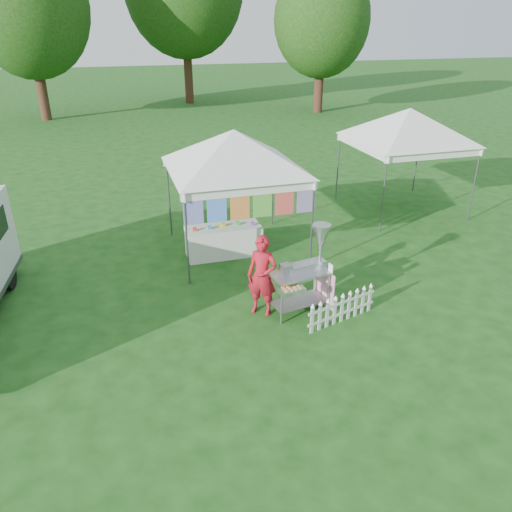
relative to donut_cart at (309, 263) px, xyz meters
name	(u,v)px	position (x,y,z in m)	size (l,w,h in m)	color
ground	(282,323)	(-0.64, -0.33, -1.03)	(120.00, 120.00, 0.00)	#174814
canopy_main	(234,130)	(-0.64, 3.17, 1.95)	(4.24, 4.24, 3.45)	#59595E
canopy_right	(411,108)	(4.86, 4.67, 1.96)	(4.24, 4.24, 3.45)	#59595E
tree_left	(27,7)	(-6.64, 23.67, 4.80)	(6.40, 6.40, 9.53)	#381F14
tree_right	(322,20)	(9.36, 21.67, 4.15)	(5.60, 5.60, 8.42)	#381F14
donut_cart	(309,263)	(0.00, 0.00, 0.00)	(1.28, 1.05, 1.75)	gray
vendor	(262,276)	(-0.89, 0.15, -0.22)	(0.59, 0.39, 1.62)	#AB1522
picket_fence	(342,309)	(0.47, -0.60, -0.75)	(1.56, 0.48, 0.56)	silver
display_table	(224,241)	(-1.00, 2.97, -0.66)	(1.80, 0.70, 0.75)	white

